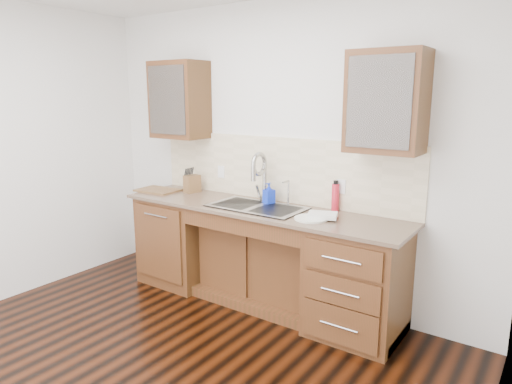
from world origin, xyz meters
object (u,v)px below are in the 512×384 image
Objects in this scene: cutting_board at (158,190)px; plate at (311,218)px; knife_block at (192,184)px; water_bottle at (335,198)px; soap_bottle at (269,193)px.

plate is at bearing -2.04° from cutting_board.
knife_block reaches higher than cutting_board.
water_bottle reaches higher than knife_block.
knife_block is 0.37m from cutting_board.
water_bottle reaches higher than cutting_board.
knife_block is at bearing -153.93° from soap_bottle.
plate is 1.80m from cutting_board.
knife_block is (-1.47, 0.22, 0.08)m from plate.
cutting_board is (-1.24, -0.18, -0.09)m from soap_bottle.
soap_bottle is at bearing 8.44° from cutting_board.
plate is 0.64× the size of cutting_board.
water_bottle reaches higher than soap_bottle.
water_bottle is at bearing 34.49° from soap_bottle.
knife_block is (-1.51, -0.13, -0.03)m from water_bottle.
cutting_board is (-1.80, 0.06, 0.00)m from plate.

